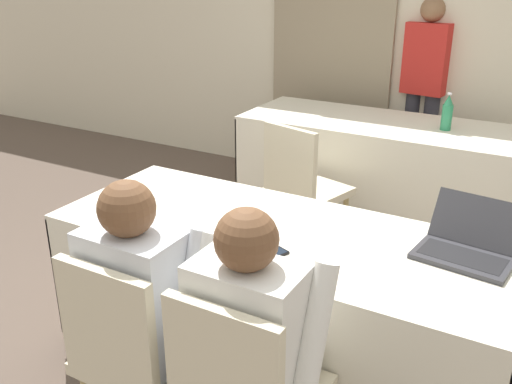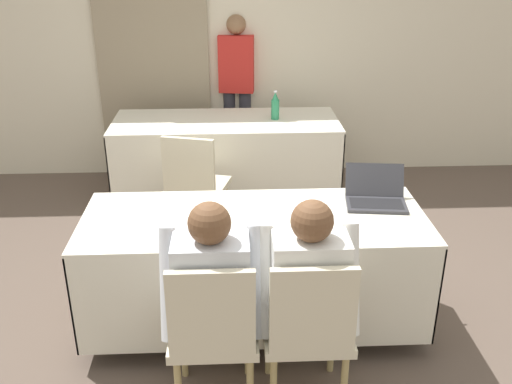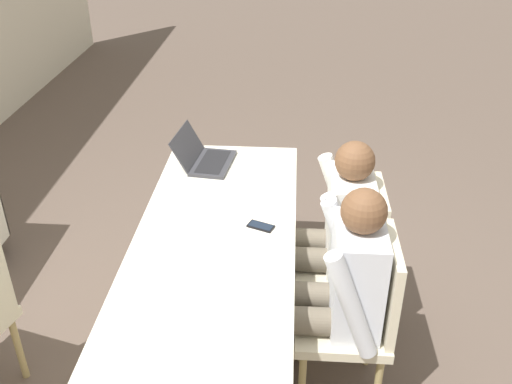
{
  "view_description": "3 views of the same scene",
  "coord_description": "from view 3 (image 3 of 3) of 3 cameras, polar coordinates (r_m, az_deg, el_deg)",
  "views": [
    {
      "loc": [
        1.01,
        -1.99,
        1.85
      ],
      "look_at": [
        0.0,
        -0.2,
        1.01
      ],
      "focal_mm": 40.0,
      "sensor_mm": 36.0,
      "label": 1
    },
    {
      "loc": [
        -0.13,
        -2.97,
        2.25
      ],
      "look_at": [
        0.0,
        -0.2,
        1.01
      ],
      "focal_mm": 40.0,
      "sensor_mm": 36.0,
      "label": 2
    },
    {
      "loc": [
        -2.3,
        -0.36,
        2.34
      ],
      "look_at": [
        0.0,
        -0.2,
        1.01
      ],
      "focal_mm": 40.0,
      "sensor_mm": 36.0,
      "label": 3
    }
  ],
  "objects": [
    {
      "name": "ground_plane",
      "position": [
        3.3,
        -3.64,
        -15.24
      ],
      "size": [
        24.0,
        24.0,
        0.0
      ],
      "primitive_type": "plane",
      "color": "brown"
    },
    {
      "name": "paper_beside_laptop",
      "position": [
        2.45,
        -3.39,
        -10.14
      ],
      "size": [
        0.25,
        0.32,
        0.0
      ],
      "rotation": [
        0.0,
        0.0,
        -0.15
      ],
      "color": "white",
      "rests_on": "conference_table_near"
    },
    {
      "name": "paper_centre_table",
      "position": [
        3.05,
        -5.61,
        -1.32
      ],
      "size": [
        0.29,
        0.35,
        0.0
      ],
      "rotation": [
        0.0,
        0.0,
        -0.33
      ],
      "color": "white",
      "rests_on": "conference_table_near"
    },
    {
      "name": "chair_near_left",
      "position": [
        2.78,
        10.18,
        -11.84
      ],
      "size": [
        0.44,
        0.44,
        0.91
      ],
      "rotation": [
        0.0,
        0.0,
        3.14
      ],
      "color": "tan",
      "rests_on": "ground_plane"
    },
    {
      "name": "person_checkered_shirt",
      "position": [
        2.67,
        8.25,
        -9.25
      ],
      "size": [
        0.5,
        0.52,
        1.17
      ],
      "rotation": [
        0.0,
        0.0,
        3.14
      ],
      "color": "#665B4C",
      "rests_on": "ground_plane"
    },
    {
      "name": "cell_phone",
      "position": [
        2.86,
        0.49,
        -3.44
      ],
      "size": [
        0.11,
        0.15,
        0.01
      ],
      "rotation": [
        0.0,
        0.0,
        -0.39
      ],
      "color": "black",
      "rests_on": "conference_table_near"
    },
    {
      "name": "conference_table_near",
      "position": [
        2.92,
        -4.0,
        -7.22
      ],
      "size": [
        2.02,
        0.79,
        0.76
      ],
      "color": "silver",
      "rests_on": "ground_plane"
    },
    {
      "name": "chair_near_right",
      "position": [
        3.14,
        9.45,
        -6.16
      ],
      "size": [
        0.44,
        0.44,
        0.91
      ],
      "rotation": [
        0.0,
        0.0,
        3.14
      ],
      "color": "tan",
      "rests_on": "ground_plane"
    },
    {
      "name": "person_white_shirt",
      "position": [
        3.04,
        7.76,
        -3.69
      ],
      "size": [
        0.5,
        0.52,
        1.17
      ],
      "rotation": [
        0.0,
        0.0,
        3.14
      ],
      "color": "#665B4C",
      "rests_on": "ground_plane"
    },
    {
      "name": "laptop",
      "position": [
        3.45,
        -5.09,
        3.42
      ],
      "size": [
        0.39,
        0.36,
        0.2
      ],
      "rotation": [
        0.0,
        0.0,
        -0.12
      ],
      "color": "#333338",
      "rests_on": "conference_table_near"
    }
  ]
}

